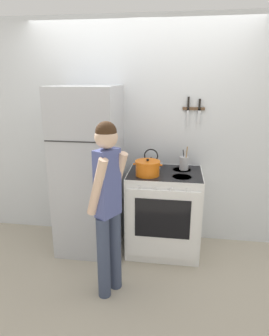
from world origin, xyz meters
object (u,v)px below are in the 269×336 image
(stove_range, at_px, (164,212))
(person, at_px, (108,201))
(dutch_oven_pot, at_px, (148,168))
(tea_kettle, at_px, (151,163))
(refrigerator, at_px, (89,171))
(utensil_jar, at_px, (184,163))

(stove_range, height_order, person, person)
(dutch_oven_pot, height_order, tea_kettle, tea_kettle)
(refrigerator, bearing_deg, person, -62.64)
(utensil_jar, xyz_separation_m, person, (-0.64, -0.92, -0.10))
(dutch_oven_pot, relative_size, utensil_jar, 1.15)
(stove_range, xyz_separation_m, utensil_jar, (0.20, 0.16, 0.53))
(tea_kettle, distance_m, utensil_jar, 0.36)
(stove_range, relative_size, utensil_jar, 3.53)
(stove_range, bearing_deg, dutch_oven_pot, -151.29)
(refrigerator, relative_size, utensil_jar, 6.94)
(tea_kettle, bearing_deg, utensil_jar, 0.94)
(tea_kettle, relative_size, utensil_jar, 0.98)
(stove_range, xyz_separation_m, tea_kettle, (-0.16, 0.15, 0.52))
(refrigerator, distance_m, utensil_jar, 1.05)
(tea_kettle, xyz_separation_m, utensil_jar, (0.36, 0.01, 0.02))
(stove_range, relative_size, tea_kettle, 3.61)
(utensil_jar, height_order, person, person)
(refrigerator, xyz_separation_m, person, (0.39, -0.76, -0.01))
(refrigerator, distance_m, dutch_oven_pot, 0.67)
(stove_range, distance_m, person, 0.98)
(refrigerator, distance_m, tea_kettle, 0.70)
(stove_range, xyz_separation_m, person, (-0.44, -0.76, 0.43))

